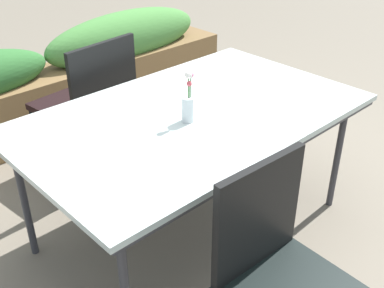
% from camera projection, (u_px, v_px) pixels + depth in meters
% --- Properties ---
extents(ground_plane, '(12.00, 12.00, 0.00)m').
position_uv_depth(ground_plane, '(202.00, 225.00, 2.68)').
color(ground_plane, '#756B5B').
extents(dining_table, '(1.69, 1.04, 0.72)m').
position_uv_depth(dining_table, '(192.00, 119.00, 2.33)').
color(dining_table, silver).
rests_on(dining_table, ground).
extents(chair_near_left, '(0.45, 0.45, 0.92)m').
position_uv_depth(chair_near_left, '(281.00, 272.00, 1.64)').
color(chair_near_left, black).
rests_on(chair_near_left, ground).
extents(chair_far_side, '(0.55, 0.55, 0.91)m').
position_uv_depth(chair_far_side, '(90.00, 99.00, 2.89)').
color(chair_far_side, black).
rests_on(chair_far_side, ground).
extents(flower_vase, '(0.06, 0.06, 0.25)m').
position_uv_depth(flower_vase, '(188.00, 104.00, 2.18)').
color(flower_vase, silver).
rests_on(flower_vase, dining_table).
extents(planter_box, '(3.14, 0.40, 0.78)m').
position_uv_depth(planter_box, '(51.00, 84.00, 3.49)').
color(planter_box, brown).
rests_on(planter_box, ground).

